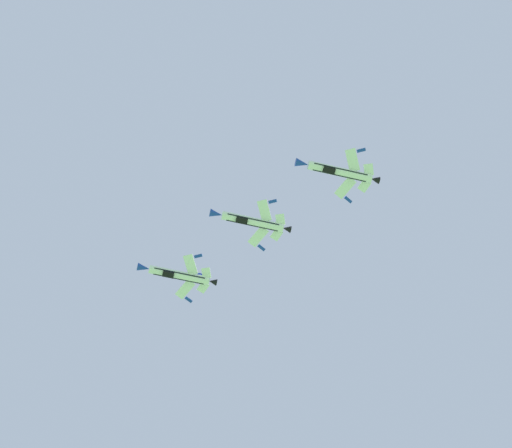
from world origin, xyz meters
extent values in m
cylinder|color=white|center=(19.51, 68.64, 125.62)|extent=(12.04, 4.69, 1.70)
cube|color=black|center=(19.49, 68.56, 125.16)|extent=(10.13, 4.00, 0.64)
cone|color=#1938A8|center=(12.59, 70.45, 125.62)|extent=(2.72, 2.12, 1.56)
cone|color=black|center=(26.04, 66.92, 125.62)|extent=(1.89, 1.72, 1.36)
ellipsoid|color=#192333|center=(16.98, 69.41, 126.25)|extent=(3.42, 2.04, 1.27)
cube|color=black|center=(17.39, 69.05, 124.83)|extent=(2.44, 1.75, 1.02)
cube|color=white|center=(20.51, 65.70, 125.99)|extent=(4.23, 4.35, 0.92)
cube|color=#1938A8|center=(21.07, 63.42, 126.35)|extent=(1.57, 1.52, 0.33)
cube|color=white|center=(21.82, 70.67, 125.09)|extent=(2.81, 4.50, 0.92)
cube|color=#1938A8|center=(23.43, 72.39, 124.73)|extent=(1.69, 0.94, 0.33)
cube|color=white|center=(24.06, 65.89, 125.88)|extent=(2.67, 2.78, 0.54)
cube|color=white|center=(24.82, 68.79, 125.36)|extent=(1.96, 2.39, 0.54)
cube|color=#1938A8|center=(24.23, 67.72, 127.40)|extent=(2.68, 1.28, 2.60)
cylinder|color=white|center=(27.00, 51.84, 126.44)|extent=(12.04, 4.69, 1.70)
cube|color=black|center=(26.98, 51.75, 125.98)|extent=(10.13, 4.01, 0.67)
cone|color=#1938A8|center=(20.08, 53.66, 126.44)|extent=(2.72, 2.12, 1.56)
cone|color=black|center=(33.53, 50.13, 126.44)|extent=(1.89, 1.72, 1.36)
ellipsoid|color=#192333|center=(24.48, 52.63, 127.07)|extent=(3.42, 2.06, 1.29)
cube|color=black|center=(24.87, 52.24, 125.65)|extent=(2.44, 1.76, 1.04)
cube|color=white|center=(28.00, 48.91, 126.87)|extent=(4.22, 4.34, 1.02)
cube|color=#1938A8|center=(28.56, 46.64, 127.28)|extent=(1.58, 1.52, 0.34)
cube|color=white|center=(29.31, 53.86, 125.85)|extent=(2.80, 4.48, 1.02)
cube|color=#1938A8|center=(30.91, 55.57, 125.44)|extent=(1.69, 0.95, 0.34)
cube|color=white|center=(31.55, 49.10, 126.74)|extent=(2.67, 2.77, 0.59)
cube|color=white|center=(32.31, 51.99, 126.14)|extent=(1.96, 2.39, 0.59)
cube|color=#1938A8|center=(31.73, 50.96, 128.22)|extent=(2.69, 1.34, 2.59)
cylinder|color=white|center=(36.07, 34.78, 125.06)|extent=(12.04, 4.69, 1.70)
cube|color=black|center=(36.04, 34.69, 124.60)|extent=(10.13, 4.01, 0.69)
cone|color=#1938A8|center=(29.15, 36.60, 125.06)|extent=(2.72, 2.12, 1.56)
cone|color=black|center=(42.60, 33.07, 125.06)|extent=(1.89, 1.72, 1.36)
ellipsoid|color=#192333|center=(33.55, 35.58, 125.68)|extent=(3.43, 2.08, 1.31)
cube|color=black|center=(33.94, 35.17, 124.27)|extent=(2.45, 1.77, 1.05)
cube|color=white|center=(37.08, 31.86, 125.52)|extent=(4.21, 4.34, 1.07)
cube|color=#1938A8|center=(37.63, 29.59, 125.96)|extent=(1.58, 1.52, 0.35)
cube|color=white|center=(38.37, 36.80, 124.43)|extent=(2.80, 4.47, 1.07)
cube|color=#1938A8|center=(39.97, 38.50, 123.99)|extent=(1.69, 0.95, 0.35)
cube|color=white|center=(40.62, 32.05, 125.37)|extent=(2.67, 2.77, 0.62)
cube|color=white|center=(41.38, 34.93, 124.74)|extent=(1.96, 2.38, 0.62)
cube|color=#1938A8|center=(40.81, 33.93, 126.83)|extent=(2.70, 1.38, 2.58)
camera|label=1|loc=(-0.78, -1.96, 1.95)|focal=50.81mm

